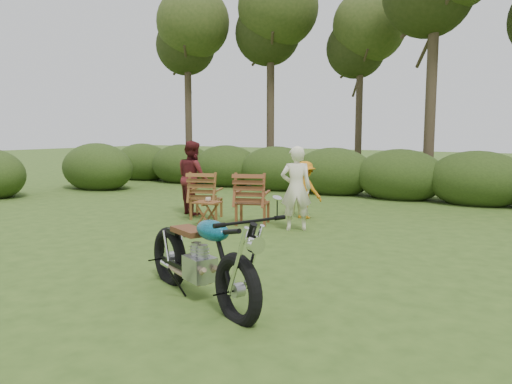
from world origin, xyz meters
The scene contains 10 objects.
ground centered at (0.00, 0.00, 0.00)m, with size 80.00×80.00×0.00m, color #304C19.
tree_line centered at (0.50, 9.74, 3.81)m, with size 22.52×11.62×8.14m.
motorcycle centered at (0.61, -0.50, 0.00)m, with size 2.22×0.85×1.27m, color #0D83AA, non-canonical shape.
lawn_chair_right centered at (-1.37, 3.61, 0.00)m, with size 0.73×0.73×1.06m, color brown, non-canonical shape.
lawn_chair_left centered at (-2.57, 3.60, 0.00)m, with size 0.70×0.70×1.02m, color brown, non-canonical shape.
side_table centered at (-1.93, 2.83, 0.26)m, with size 0.50×0.42×0.52m, color brown, non-canonical shape.
cup centered at (-1.92, 2.85, 0.56)m, with size 0.11×0.11×0.09m, color beige.
adult_a centered at (-0.34, 3.55, 0.00)m, with size 0.59×0.39×1.61m, color #F0E8C6.
adult_b centered at (-3.19, 3.91, 0.00)m, with size 0.81×0.63×1.68m, color #55181A.
child centered at (-0.80, 4.80, 0.00)m, with size 0.80×0.46×1.24m, color #C67312.
Camera 1 is at (4.14, -4.78, 1.93)m, focal length 35.00 mm.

